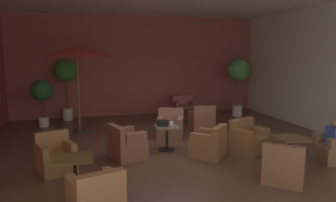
{
  "coord_description": "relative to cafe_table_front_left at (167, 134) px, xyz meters",
  "views": [
    {
      "loc": [
        -2.37,
        -8.02,
        2.53
      ],
      "look_at": [
        0.0,
        0.49,
        1.19
      ],
      "focal_mm": 33.98,
      "sensor_mm": 36.0,
      "label": 1
    }
  ],
  "objects": [
    {
      "name": "armchair_front_left_south",
      "position": [
        0.42,
        1.11,
        -0.11
      ],
      "size": [
        0.96,
        0.92,
        0.87
      ],
      "color": "brown",
      "rests_on": "ground_plane"
    },
    {
      "name": "cafe_table_rear_right",
      "position": [
        -2.3,
        -1.92,
        0.04
      ],
      "size": [
        0.7,
        0.7,
        0.63
      ],
      "color": "black",
      "rests_on": "ground_plane"
    },
    {
      "name": "armchair_mid_center_north",
      "position": [
        1.76,
        3.95,
        -0.12
      ],
      "size": [
        0.83,
        0.8,
        0.85
      ],
      "color": "#924D46",
      "rests_on": "ground_plane"
    },
    {
      "name": "potted_tree_mid_left",
      "position": [
        3.95,
        3.62,
        1.29
      ],
      "size": [
        0.89,
        0.89,
        2.31
      ],
      "color": "silver",
      "rests_on": "ground_plane"
    },
    {
      "name": "armchair_front_right_south",
      "position": [
        1.97,
        -0.74,
        -0.12
      ],
      "size": [
        1.01,
        0.96,
        0.84
      ],
      "color": "brown",
      "rests_on": "ground_plane"
    },
    {
      "name": "armchair_front_right_north",
      "position": [
        1.66,
        -2.65,
        -0.12
      ],
      "size": [
        1.08,
        1.09,
        0.82
      ],
      "color": "brown",
      "rests_on": "ground_plane"
    },
    {
      "name": "wall_back_brick",
      "position": [
        0.22,
        5.09,
        1.58
      ],
      "size": [
        10.18,
        0.08,
        4.03
      ],
      "primitive_type": "cube",
      "color": "#984B42",
      "rests_on": "ground_plane"
    },
    {
      "name": "wall_right_plain",
      "position": [
        5.27,
        0.21,
        1.58
      ],
      "size": [
        0.08,
        9.83,
        4.03
      ],
      "primitive_type": "cube",
      "color": "silver",
      "rests_on": "ground_plane"
    },
    {
      "name": "cafe_table_front_right",
      "position": [
        2.41,
        -1.79,
        0.06
      ],
      "size": [
        0.71,
        0.71,
        0.63
      ],
      "color": "black",
      "rests_on": "ground_plane"
    },
    {
      "name": "patron_blue_shirt",
      "position": [
        3.51,
        -1.92,
        0.24
      ],
      "size": [
        0.27,
        0.38,
        0.62
      ],
      "color": "#3751A7",
      "rests_on": "ground_plane"
    },
    {
      "name": "armchair_mid_center_east",
      "position": [
        1.66,
        1.73,
        -0.12
      ],
      "size": [
        0.76,
        0.78,
        0.86
      ],
      "color": "#8F563E",
      "rests_on": "ground_plane"
    },
    {
      "name": "potted_tree_left_corner",
      "position": [
        -2.64,
        4.64,
        1.28
      ],
      "size": [
        0.82,
        0.82,
        2.29
      ],
      "color": "silver",
      "rests_on": "ground_plane"
    },
    {
      "name": "cafe_table_mid_center",
      "position": [
        1.71,
        2.84,
        0.08
      ],
      "size": [
        0.79,
        0.79,
        0.63
      ],
      "color": "black",
      "rests_on": "ground_plane"
    },
    {
      "name": "ground_plane",
      "position": [
        0.22,
        0.21,
        -0.44
      ],
      "size": [
        10.18,
        9.83,
        0.02
      ],
      "primitive_type": "cube",
      "color": "brown"
    },
    {
      "name": "armchair_rear_right_east",
      "position": [
        -1.98,
        -3.03,
        -0.13
      ],
      "size": [
        0.93,
        0.93,
        0.8
      ],
      "color": "brown",
      "rests_on": "ground_plane"
    },
    {
      "name": "armchair_front_right_east",
      "position": [
        3.55,
        -1.92,
        -0.12
      ],
      "size": [
        0.8,
        0.78,
        0.86
      ],
      "color": "brown",
      "rests_on": "ground_plane"
    },
    {
      "name": "potted_tree_mid_right",
      "position": [
        -3.41,
        3.75,
        0.74
      ],
      "size": [
        0.74,
        0.74,
        1.64
      ],
      "color": "silver",
      "rests_on": "ground_plane"
    },
    {
      "name": "iced_drink_cup",
      "position": [
        0.14,
        0.05,
        0.25
      ],
      "size": [
        0.08,
        0.08,
        0.11
      ],
      "primitive_type": "cylinder",
      "color": "white",
      "rests_on": "cafe_table_front_left"
    },
    {
      "name": "armchair_front_left_north",
      "position": [
        -1.12,
        -0.36,
        -0.11
      ],
      "size": [
        0.94,
        0.99,
        0.82
      ],
      "color": "brown",
      "rests_on": "ground_plane"
    },
    {
      "name": "armchair_front_left_east",
      "position": [
        0.86,
        -0.81,
        -0.13
      ],
      "size": [
        1.03,
        1.03,
        0.8
      ],
      "color": "brown",
      "rests_on": "ground_plane"
    },
    {
      "name": "cafe_table_front_left",
      "position": [
        0.0,
        0.0,
        0.0
      ],
      "size": [
        0.64,
        0.64,
        0.63
      ],
      "color": "black",
      "rests_on": "ground_plane"
    },
    {
      "name": "open_laptop",
      "position": [
        -0.1,
        0.02,
        0.25
      ],
      "size": [
        0.37,
        0.32,
        0.2
      ],
      "color": "#9EA0A5",
      "rests_on": "cafe_table_front_left"
    },
    {
      "name": "armchair_rear_right_north",
      "position": [
        -2.71,
        -0.84,
        -0.12
      ],
      "size": [
        0.91,
        0.92,
        0.85
      ],
      "color": "#915C35",
      "rests_on": "ground_plane"
    },
    {
      "name": "patio_umbrella_tall_red",
      "position": [
        -2.21,
        2.53,
        2.13
      ],
      "size": [
        2.26,
        2.26,
        2.74
      ],
      "color": "#2D2D2D",
      "rests_on": "ground_plane"
    }
  ]
}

